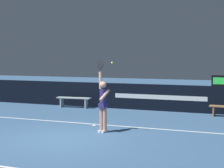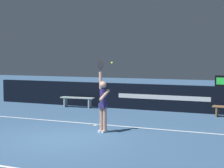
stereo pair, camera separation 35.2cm
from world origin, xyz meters
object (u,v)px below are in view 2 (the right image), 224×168
(tennis_ball, at_px, (112,63))
(speed_display, at_px, (222,81))
(courtside_bench_far, at_px, (77,100))
(tennis_player, at_px, (103,102))

(tennis_ball, bearing_deg, speed_display, 62.93)
(courtside_bench_far, bearing_deg, tennis_ball, -50.96)
(tennis_ball, xyz_separation_m, courtside_bench_far, (-4.01, 4.95, -1.94))
(speed_display, height_order, tennis_ball, tennis_ball)
(speed_display, distance_m, courtside_bench_far, 6.96)
(tennis_player, bearing_deg, speed_display, 59.79)
(tennis_player, height_order, tennis_ball, tennis_player)
(speed_display, xyz_separation_m, tennis_ball, (-2.84, -5.56, 0.86))
(courtside_bench_far, bearing_deg, tennis_player, -53.13)
(speed_display, relative_size, tennis_ball, 9.43)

